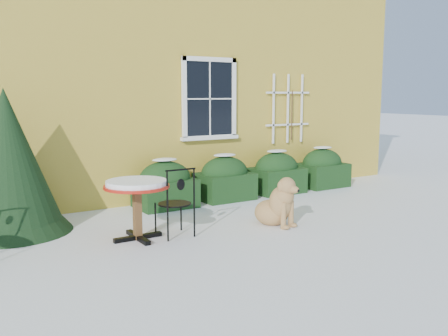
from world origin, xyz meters
TOP-DOWN VIEW (x-y plane):
  - ground at (0.00, 0.00)m, footprint 80.00×80.00m
  - house at (0.00, 7.00)m, footprint 12.40×8.40m
  - hedge_row at (1.65, 2.55)m, footprint 4.95×0.80m
  - evergreen_shrub at (-3.00, 2.26)m, footprint 1.79×1.79m
  - bistro_table at (-1.54, 0.88)m, footprint 0.93×0.93m
  - patio_chair_near at (-1.00, 0.73)m, footprint 0.49×0.49m
  - dog at (0.63, 0.41)m, footprint 0.62×0.92m

SIDE VIEW (x-z plane):
  - ground at x=0.00m, z-range 0.00..0.00m
  - dog at x=0.63m, z-range -0.08..0.74m
  - hedge_row at x=1.65m, z-range -0.05..0.86m
  - patio_chair_near at x=-1.00m, z-range 0.00..1.02m
  - bistro_table at x=-1.54m, z-range 0.29..1.15m
  - evergreen_shrub at x=-3.00m, z-range -0.21..1.95m
  - house at x=0.00m, z-range 0.02..6.42m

